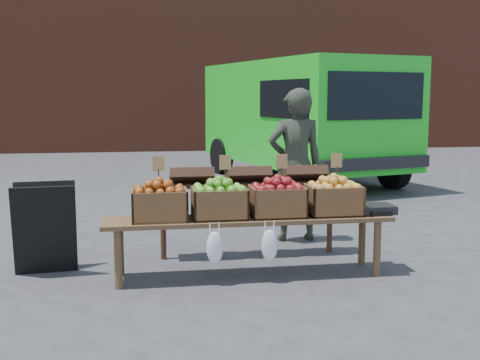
{
  "coord_description": "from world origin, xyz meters",
  "views": [
    {
      "loc": [
        -0.65,
        -5.4,
        1.7
      ],
      "look_at": [
        0.3,
        0.55,
        0.85
      ],
      "focal_mm": 45.0,
      "sensor_mm": 36.0,
      "label": 1
    }
  ],
  "objects": [
    {
      "name": "back_table",
      "position": [
        0.43,
        0.77,
        0.52
      ],
      "size": [
        2.1,
        0.44,
        1.04
      ],
      "primitive_type": null,
      "color": "#3D2619",
      "rests_on": "ground"
    },
    {
      "name": "crate_golden_apples",
      "position": [
        -0.52,
        0.05,
        0.71
      ],
      "size": [
        0.5,
        0.4,
        0.28
      ],
      "primitive_type": null,
      "color": "#AE4F0E",
      "rests_on": "display_bench"
    },
    {
      "name": "chalkboard_sign",
      "position": [
        -1.61,
        0.47,
        0.44
      ],
      "size": [
        0.61,
        0.38,
        0.88
      ],
      "primitive_type": null,
      "rotation": [
        0.0,
        0.0,
        0.1
      ],
      "color": "black",
      "rests_on": "ground"
    },
    {
      "name": "display_bench",
      "position": [
        0.3,
        0.05,
        0.28
      ],
      "size": [
        2.7,
        0.56,
        0.57
      ],
      "primitive_type": null,
      "color": "brown",
      "rests_on": "ground"
    },
    {
      "name": "weighing_scale",
      "position": [
        1.55,
        0.05,
        0.61
      ],
      "size": [
        0.34,
        0.3,
        0.08
      ],
      "primitive_type": "cube",
      "color": "black",
      "rests_on": "display_bench"
    },
    {
      "name": "crate_green_apples",
      "position": [
        1.13,
        0.05,
        0.71
      ],
      "size": [
        0.5,
        0.4,
        0.28
      ],
      "primitive_type": null,
      "color": "gold",
      "rests_on": "display_bench"
    },
    {
      "name": "delivery_van",
      "position": [
        2.44,
        6.27,
        1.17
      ],
      "size": [
        3.67,
        5.68,
        2.35
      ],
      "primitive_type": null,
      "rotation": [
        0.0,
        0.0,
        0.26
      ],
      "color": "#1BCD23",
      "rests_on": "ground"
    },
    {
      "name": "vendor",
      "position": [
        1.09,
        1.37,
        0.89
      ],
      "size": [
        0.66,
        0.44,
        1.78
      ],
      "primitive_type": "imported",
      "rotation": [
        0.0,
        0.0,
        3.17
      ],
      "color": "#2C3226",
      "rests_on": "ground"
    },
    {
      "name": "ground",
      "position": [
        0.0,
        0.0,
        0.0
      ],
      "size": [
        80.0,
        80.0,
        0.0
      ],
      "primitive_type": "plane",
      "color": "#3E3E41"
    },
    {
      "name": "crate_red_apples",
      "position": [
        0.58,
        0.05,
        0.71
      ],
      "size": [
        0.5,
        0.4,
        0.28
      ],
      "primitive_type": null,
      "color": "maroon",
      "rests_on": "display_bench"
    },
    {
      "name": "crate_russet_pears",
      "position": [
        0.03,
        0.05,
        0.71
      ],
      "size": [
        0.5,
        0.4,
        0.28
      ],
      "primitive_type": null,
      "color": "#488C1B",
      "rests_on": "display_bench"
    }
  ]
}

